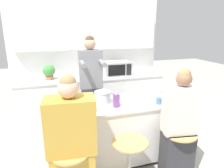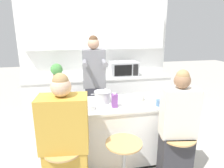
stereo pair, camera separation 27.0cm
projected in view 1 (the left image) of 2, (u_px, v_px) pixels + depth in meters
ground_plane at (113, 159)px, 2.95m from camera, size 16.00×16.00×0.00m
wall_back at (88, 44)px, 4.08m from camera, size 3.07×0.22×2.70m
back_counter at (93, 99)px, 4.09m from camera, size 2.85×0.65×0.94m
kitchen_island at (113, 132)px, 2.82m from camera, size 1.64×0.68×0.89m
bar_stool_center at (129, 162)px, 2.30m from camera, size 0.41×0.41×0.65m
bar_stool_rightmost at (178, 152)px, 2.49m from camera, size 0.41×0.41×0.65m
person_cooking at (91, 91)px, 3.22m from camera, size 0.39×0.57×1.76m
person_wrapped_blanket at (72, 147)px, 2.05m from camera, size 0.52×0.34×1.46m
person_seated_near at (179, 131)px, 2.43m from camera, size 0.43×0.32×1.44m
cooking_pot at (103, 97)px, 2.71m from camera, size 0.32×0.23×0.16m
fruit_bowl at (136, 97)px, 2.84m from camera, size 0.19×0.19×0.08m
mixing_bowl_steel at (90, 108)px, 2.45m from camera, size 0.19×0.19×0.07m
coffee_cup_near at (159, 101)px, 2.66m from camera, size 0.11×0.08×0.08m
banana_bunch at (80, 101)px, 2.70m from camera, size 0.15×0.11×0.05m
juice_carton at (116, 100)px, 2.55m from camera, size 0.07×0.07×0.19m
microwave at (116, 68)px, 4.03m from camera, size 0.56×0.36×0.28m
potted_plant at (49, 72)px, 3.69m from camera, size 0.22×0.22×0.28m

